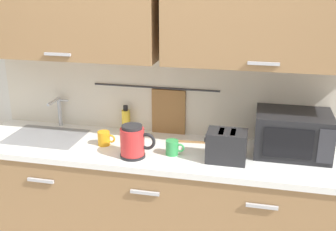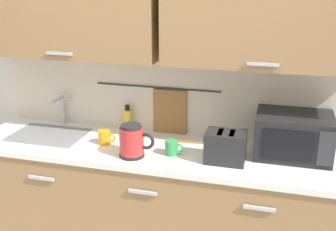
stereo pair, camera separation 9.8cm
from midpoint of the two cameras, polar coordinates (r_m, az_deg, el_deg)
counter_unit at (r=2.92m, az=-2.59°, el=-12.48°), size 2.53×0.64×0.90m
back_wall_assembly at (r=2.75m, az=-1.41°, el=9.39°), size 3.70×0.41×2.50m
sink_faucet at (r=3.15m, az=-15.82°, el=0.99°), size 0.09×0.17×0.22m
microwave at (r=2.68m, az=15.86°, el=-2.42°), size 0.46×0.35×0.27m
electric_kettle at (r=2.56m, az=-5.95°, el=-3.63°), size 0.23×0.16×0.21m
dish_soap_bottle at (r=2.98m, az=-6.78°, el=-0.65°), size 0.06×0.06×0.20m
mug_near_sink at (r=2.78m, az=-9.82°, el=-3.13°), size 0.12×0.08×0.09m
toaster at (r=2.52m, az=7.00°, el=-4.21°), size 0.26×0.17×0.19m
mug_by_kettle at (r=2.60m, az=-0.45°, el=-4.46°), size 0.12×0.08×0.09m
wooden_spoon at (r=2.79m, az=3.65°, el=-3.72°), size 0.28×0.06×0.01m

